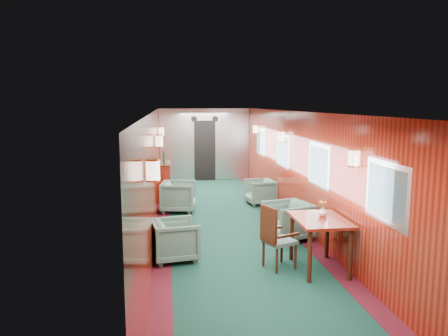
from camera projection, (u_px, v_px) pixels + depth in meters
name	position (u px, v px, depth m)	size (l,w,h in m)	color
room	(230.00, 150.00, 8.69)	(12.00, 12.10, 2.40)	#0E3328
bulkhead	(205.00, 145.00, 14.56)	(2.98, 0.17, 2.39)	#B9BDC1
windows_right	(298.00, 157.00, 9.15)	(0.02, 8.60, 0.80)	silver
wall_sconces	(226.00, 140.00, 9.22)	(2.97, 7.97, 0.25)	#FFE2C6
dining_table	(320.00, 227.00, 6.71)	(0.77, 1.09, 0.82)	maroon
side_chair	(275.00, 235.00, 6.76)	(0.58, 0.59, 1.01)	#1B3F38
credenza	(164.00, 181.00, 11.72)	(0.35, 1.11, 1.27)	maroon
flower_vase	(323.00, 212.00, 6.81)	(0.14, 0.14, 0.15)	white
armchair_left_near	(175.00, 240.00, 7.19)	(0.72, 0.74, 0.67)	#1B3F38
armchair_left_far	(179.00, 197.00, 10.39)	(0.78, 0.80, 0.73)	#1B3F38
armchair_right_near	(288.00, 221.00, 8.27)	(0.77, 0.79, 0.72)	#1B3F38
armchair_right_far	(260.00, 192.00, 11.16)	(0.68, 0.70, 0.64)	#1B3F38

